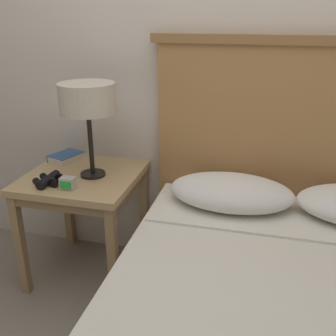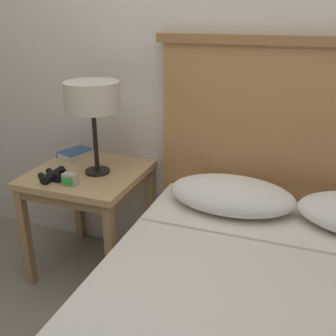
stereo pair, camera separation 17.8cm
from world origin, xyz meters
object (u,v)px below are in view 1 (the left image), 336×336
(nightstand, at_px, (84,188))
(binoculars_pair, at_px, (49,180))
(book_on_nightstand, at_px, (66,157))
(table_lamp, at_px, (87,100))
(alarm_clock, at_px, (68,183))

(nightstand, xyz_separation_m, binoculars_pair, (-0.10, -0.16, 0.10))
(nightstand, height_order, book_on_nightstand, book_on_nightstand)
(nightstand, height_order, binoculars_pair, binoculars_pair)
(table_lamp, bearing_deg, alarm_clock, -103.30)
(nightstand, bearing_deg, table_lamp, -2.63)
(nightstand, relative_size, book_on_nightstand, 2.96)
(alarm_clock, bearing_deg, book_on_nightstand, 119.13)
(nightstand, distance_m, binoculars_pair, 0.22)
(table_lamp, bearing_deg, binoculars_pair, -136.58)
(table_lamp, distance_m, book_on_nightstand, 0.48)
(table_lamp, height_order, binoculars_pair, table_lamp)
(nightstand, bearing_deg, alarm_clock, -85.01)
(book_on_nightstand, height_order, alarm_clock, alarm_clock)
(book_on_nightstand, height_order, binoculars_pair, binoculars_pair)
(binoculars_pair, height_order, alarm_clock, alarm_clock)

